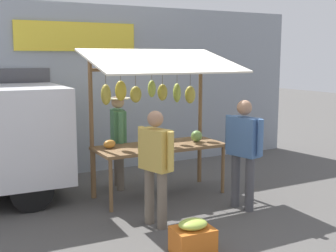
{
  "coord_description": "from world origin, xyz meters",
  "views": [
    {
      "loc": [
        3.38,
        6.6,
        2.37
      ],
      "look_at": [
        0.0,
        0.3,
        1.25
      ],
      "focal_mm": 47.68,
      "sensor_mm": 36.0,
      "label": 1
    }
  ],
  "objects_px": {
    "vendor_with_sunhat": "(118,134)",
    "shopper_in_striped_shirt": "(243,146)",
    "produce_crate_near": "(193,238)",
    "market_stall": "(158,105)",
    "shopper_with_ponytail": "(156,160)"
  },
  "relations": [
    {
      "from": "vendor_with_sunhat",
      "to": "shopper_with_ponytail",
      "type": "height_order",
      "value": "vendor_with_sunhat"
    },
    {
      "from": "produce_crate_near",
      "to": "shopper_in_striped_shirt",
      "type": "bearing_deg",
      "value": -146.3
    },
    {
      "from": "market_stall",
      "to": "shopper_in_striped_shirt",
      "type": "bearing_deg",
      "value": 123.24
    },
    {
      "from": "market_stall",
      "to": "shopper_with_ponytail",
      "type": "distance_m",
      "value": 1.57
    },
    {
      "from": "vendor_with_sunhat",
      "to": "shopper_in_striped_shirt",
      "type": "xyz_separation_m",
      "value": [
        -1.28,
        1.96,
        0.0
      ]
    },
    {
      "from": "vendor_with_sunhat",
      "to": "shopper_in_striped_shirt",
      "type": "bearing_deg",
      "value": 46.54
    },
    {
      "from": "vendor_with_sunhat",
      "to": "shopper_in_striped_shirt",
      "type": "relative_size",
      "value": 0.98
    },
    {
      "from": "shopper_with_ponytail",
      "to": "vendor_with_sunhat",
      "type": "bearing_deg",
      "value": -21.98
    },
    {
      "from": "market_stall",
      "to": "shopper_in_striped_shirt",
      "type": "height_order",
      "value": "market_stall"
    },
    {
      "from": "vendor_with_sunhat",
      "to": "shopper_in_striped_shirt",
      "type": "distance_m",
      "value": 2.34
    },
    {
      "from": "shopper_in_striped_shirt",
      "to": "shopper_with_ponytail",
      "type": "distance_m",
      "value": 1.52
    },
    {
      "from": "shopper_in_striped_shirt",
      "to": "market_stall",
      "type": "bearing_deg",
      "value": 20.71
    },
    {
      "from": "vendor_with_sunhat",
      "to": "produce_crate_near",
      "type": "relative_size",
      "value": 3.27
    },
    {
      "from": "produce_crate_near",
      "to": "vendor_with_sunhat",
      "type": "bearing_deg",
      "value": -94.8
    },
    {
      "from": "vendor_with_sunhat",
      "to": "produce_crate_near",
      "type": "distance_m",
      "value": 3.1
    }
  ]
}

